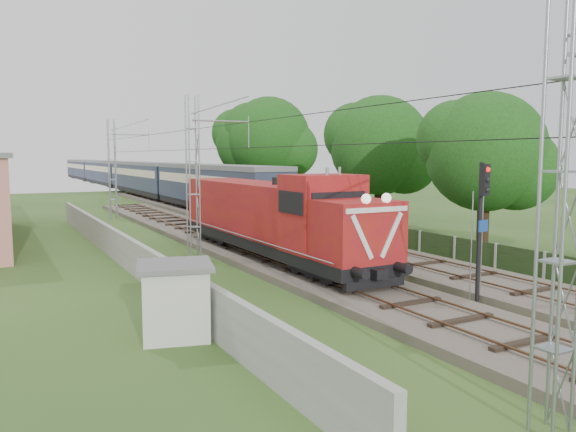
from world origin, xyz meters
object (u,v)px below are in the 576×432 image
relay_hut (175,300)px  signal_post (482,208)px  locomotive (272,217)px  coach_rake (123,173)px

relay_hut → signal_post: bearing=-8.9°
locomotive → signal_post: 10.72m
signal_post → relay_hut: 10.51m
locomotive → signal_post: size_ratio=3.42×
coach_rake → signal_post: bearing=-91.9°
locomotive → coach_rake: size_ratio=0.17×
locomotive → coach_rake: (5.00, 57.26, 0.45)m
locomotive → relay_hut: (-7.40, -8.71, -1.13)m
locomotive → coach_rake: bearing=85.0°
locomotive → coach_rake: 57.48m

